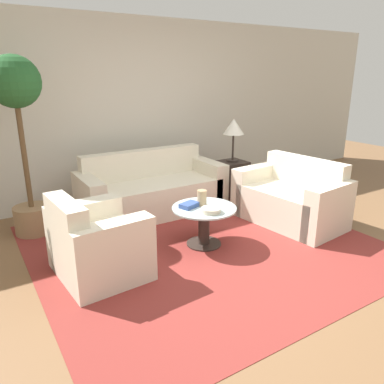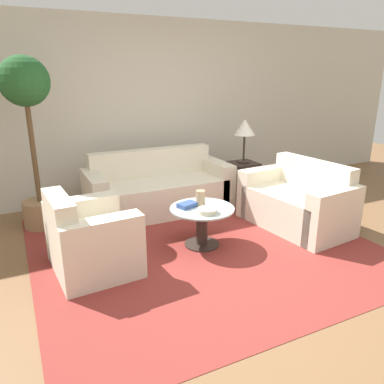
# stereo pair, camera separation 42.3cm
# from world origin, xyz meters

# --- Properties ---
(ground_plane) EXTENTS (14.00, 14.00, 0.00)m
(ground_plane) POSITION_xyz_m (0.00, 0.00, 0.00)
(ground_plane) COLOR brown
(wall_back) EXTENTS (10.00, 0.06, 2.60)m
(wall_back) POSITION_xyz_m (0.00, 2.71, 1.30)
(wall_back) COLOR beige
(wall_back) RESTS_ON ground_plane
(rug) EXTENTS (3.56, 3.36, 0.01)m
(rug) POSITION_xyz_m (-0.14, 0.65, 0.00)
(rug) COLOR maroon
(rug) RESTS_ON ground_plane
(sofa_main) EXTENTS (1.94, 0.80, 0.82)m
(sofa_main) POSITION_xyz_m (-0.18, 1.90, 0.29)
(sofa_main) COLOR beige
(sofa_main) RESTS_ON ground_plane
(armchair) EXTENTS (0.80, 0.92, 0.79)m
(armchair) POSITION_xyz_m (-1.38, 0.65, 0.29)
(armchair) COLOR beige
(armchair) RESTS_ON ground_plane
(loveseat) EXTENTS (0.91, 1.41, 0.81)m
(loveseat) POSITION_xyz_m (1.20, 0.63, 0.29)
(loveseat) COLOR beige
(loveseat) RESTS_ON ground_plane
(coffee_table) EXTENTS (0.70, 0.70, 0.44)m
(coffee_table) POSITION_xyz_m (-0.14, 0.65, 0.29)
(coffee_table) COLOR #332823
(coffee_table) RESTS_ON ground_plane
(side_table) EXTENTS (0.40, 0.40, 0.55)m
(side_table) POSITION_xyz_m (1.18, 1.86, 0.27)
(side_table) COLOR #332823
(side_table) RESTS_ON ground_plane
(table_lamp) EXTENTS (0.31, 0.31, 0.64)m
(table_lamp) POSITION_xyz_m (1.18, 1.86, 1.06)
(table_lamp) COLOR #332823
(table_lamp) RESTS_ON side_table
(potted_plant) EXTENTS (0.56, 0.56, 2.03)m
(potted_plant) POSITION_xyz_m (-1.69, 2.00, 1.34)
(potted_plant) COLOR #93704C
(potted_plant) RESTS_ON ground_plane
(vase) EXTENTS (0.10, 0.10, 0.17)m
(vase) POSITION_xyz_m (-0.12, 0.72, 0.53)
(vase) COLOR tan
(vase) RESTS_ON coffee_table
(bowl) EXTENTS (0.21, 0.21, 0.05)m
(bowl) POSITION_xyz_m (-0.17, 0.48, 0.47)
(bowl) COLOR beige
(bowl) RESTS_ON coffee_table
(book_stack) EXTENTS (0.24, 0.19, 0.05)m
(book_stack) POSITION_xyz_m (-0.28, 0.73, 0.47)
(book_stack) COLOR #334C8C
(book_stack) RESTS_ON coffee_table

